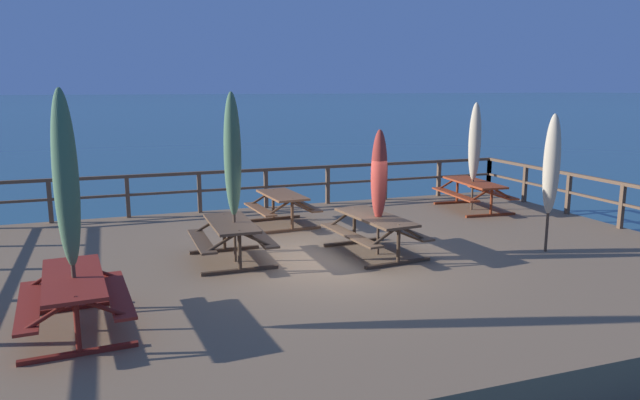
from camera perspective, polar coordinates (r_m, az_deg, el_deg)
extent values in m
plane|color=#2D5B6B|center=(11.74, 1.33, -8.54)|extent=(600.00, 600.00, 0.00)
cube|color=#846647|center=(11.64, 1.33, -7.07)|extent=(14.67, 10.56, 0.63)
cube|color=brown|center=(16.12, -5.25, 2.91)|extent=(14.37, 0.09, 0.08)
cube|color=brown|center=(16.19, -5.22, 1.25)|extent=(14.37, 0.07, 0.06)
cube|color=brown|center=(15.76, -24.52, -0.15)|extent=(0.10, 0.10, 1.05)
cube|color=brown|center=(15.70, -17.99, 0.27)|extent=(0.10, 0.10, 1.05)
cube|color=brown|center=(15.85, -11.50, 0.68)|extent=(0.10, 0.10, 1.05)
cube|color=brown|center=(16.20, -5.22, 1.07)|extent=(0.10, 0.10, 1.05)
cube|color=brown|center=(16.74, 0.74, 1.43)|extent=(0.10, 0.10, 1.05)
cube|color=brown|center=(17.44, 6.27, 1.75)|extent=(0.10, 0.10, 1.05)
cube|color=brown|center=(18.30, 11.34, 2.03)|extent=(0.10, 0.10, 1.05)
cube|color=brown|center=(19.28, 15.92, 2.27)|extent=(0.10, 0.10, 1.05)
cube|color=brown|center=(15.39, 27.17, 1.37)|extent=(0.09, 10.26, 0.08)
cube|color=brown|center=(15.46, 27.02, -0.36)|extent=(0.07, 10.26, 0.06)
cube|color=brown|center=(15.47, 27.00, -0.55)|extent=(0.10, 0.10, 1.05)
cube|color=brown|center=(16.66, 22.75, 0.54)|extent=(0.10, 0.10, 1.05)
cube|color=brown|center=(17.94, 19.09, 1.47)|extent=(0.10, 0.10, 1.05)
cube|color=brown|center=(19.28, 15.92, 2.27)|extent=(0.10, 0.10, 1.05)
cube|color=maroon|center=(8.67, -22.65, -6.96)|extent=(0.90, 2.10, 0.05)
cube|color=maroon|center=(8.78, -18.82, -8.53)|extent=(0.42, 2.06, 0.04)
cube|color=maroon|center=(8.78, -26.20, -9.10)|extent=(0.42, 2.06, 0.04)
cube|color=maroon|center=(8.12, -22.11, -13.48)|extent=(1.40, 0.18, 0.06)
cylinder|color=maroon|center=(7.99, -22.29, -11.25)|extent=(0.07, 0.07, 0.74)
cylinder|color=maroon|center=(7.92, -20.36, -9.61)|extent=(0.63, 0.10, 0.37)
cylinder|color=maroon|center=(7.92, -24.45, -9.92)|extent=(0.63, 0.10, 0.37)
cube|color=maroon|center=(9.69, -22.48, -9.51)|extent=(1.40, 0.18, 0.06)
cylinder|color=maroon|center=(9.59, -22.63, -7.60)|extent=(0.07, 0.07, 0.74)
cylinder|color=maroon|center=(9.53, -21.04, -6.21)|extent=(0.63, 0.10, 0.37)
cylinder|color=maroon|center=(9.52, -24.42, -6.47)|extent=(0.63, 0.10, 0.37)
cube|color=brown|center=(11.71, 5.33, -1.65)|extent=(0.96, 2.13, 0.05)
cube|color=brown|center=(12.07, 7.60, -2.78)|extent=(0.48, 2.08, 0.04)
cube|color=brown|center=(11.51, 2.90, -3.37)|extent=(0.48, 2.08, 0.04)
cube|color=#432F1F|center=(11.19, 7.50, -6.05)|extent=(1.40, 0.21, 0.06)
cylinder|color=#432F1F|center=(11.10, 7.54, -4.37)|extent=(0.07, 0.07, 0.74)
cylinder|color=#432F1F|center=(11.20, 8.78, -3.11)|extent=(0.63, 0.12, 0.37)
cylinder|color=#432F1F|center=(10.90, 6.33, -3.43)|extent=(0.63, 0.12, 0.37)
cube|color=#432F1F|center=(12.60, 3.30, -4.05)|extent=(1.40, 0.21, 0.06)
cylinder|color=#432F1F|center=(12.52, 3.31, -2.54)|extent=(0.07, 0.07, 0.74)
cylinder|color=#432F1F|center=(12.60, 4.44, -1.44)|extent=(0.63, 0.12, 0.37)
cylinder|color=#432F1F|center=(12.34, 2.18, -1.68)|extent=(0.63, 0.12, 0.37)
cube|color=brown|center=(11.28, -8.56, -2.21)|extent=(0.76, 1.82, 0.05)
cube|color=brown|center=(11.47, -5.77, -3.47)|extent=(0.28, 1.82, 0.04)
cube|color=brown|center=(11.26, -11.31, -3.90)|extent=(0.28, 1.82, 0.04)
cube|color=#432F1F|center=(10.77, -7.68, -6.73)|extent=(1.40, 0.08, 0.06)
cylinder|color=#432F1F|center=(10.68, -7.72, -4.99)|extent=(0.07, 0.07, 0.74)
cylinder|color=#432F1F|center=(10.68, -6.28, -3.73)|extent=(0.63, 0.06, 0.37)
cylinder|color=#432F1F|center=(10.57, -9.24, -3.96)|extent=(0.63, 0.06, 0.37)
cube|color=#432F1F|center=(12.15, -9.14, -4.74)|extent=(1.40, 0.08, 0.06)
cylinder|color=#432F1F|center=(12.06, -9.19, -3.18)|extent=(0.07, 0.07, 0.74)
cylinder|color=#432F1F|center=(12.06, -7.92, -2.07)|extent=(0.63, 0.06, 0.37)
cylinder|color=#432F1F|center=(11.97, -10.54, -2.26)|extent=(0.63, 0.06, 0.37)
cube|color=#993819|center=(16.42, 14.58, 1.65)|extent=(0.93, 2.21, 0.05)
cube|color=#993819|center=(16.75, 16.19, 0.71)|extent=(0.45, 2.17, 0.04)
cube|color=#993819|center=(16.20, 12.81, 0.53)|extent=(0.45, 2.17, 0.04)
cube|color=maroon|center=(15.79, 16.07, -1.40)|extent=(1.40, 0.19, 0.06)
cylinder|color=maroon|center=(15.72, 16.13, -0.19)|extent=(0.07, 0.07, 0.74)
cylinder|color=maroon|center=(15.83, 17.04, 0.64)|extent=(0.63, 0.11, 0.37)
cylinder|color=maroon|center=(15.54, 15.29, 0.55)|extent=(0.63, 0.11, 0.37)
cube|color=maroon|center=(17.31, 13.00, -0.20)|extent=(1.40, 0.19, 0.06)
cylinder|color=maroon|center=(17.25, 13.05, 0.91)|extent=(0.07, 0.07, 0.74)
cylinder|color=maroon|center=(17.35, 13.89, 1.66)|extent=(0.63, 0.11, 0.37)
cylinder|color=maroon|center=(17.08, 12.25, 1.59)|extent=(0.63, 0.11, 0.37)
cube|color=brown|center=(14.08, -3.66, 0.49)|extent=(0.88, 1.71, 0.05)
cube|color=brown|center=(14.33, -1.55, -0.52)|extent=(0.40, 1.67, 0.04)
cube|color=brown|center=(13.95, -5.80, -0.89)|extent=(0.40, 1.67, 0.04)
cube|color=brown|center=(13.63, -2.68, -2.89)|extent=(1.40, 0.18, 0.06)
cylinder|color=brown|center=(13.55, -2.69, -1.49)|extent=(0.07, 0.07, 0.74)
cylinder|color=brown|center=(13.61, -1.60, -0.49)|extent=(0.63, 0.10, 0.37)
cylinder|color=brown|center=(13.41, -3.81, -0.68)|extent=(0.63, 0.10, 0.37)
cube|color=brown|center=(14.81, -4.50, -1.80)|extent=(1.40, 0.18, 0.06)
cylinder|color=brown|center=(14.74, -4.52, -0.51)|extent=(0.07, 0.07, 0.74)
cylinder|color=brown|center=(14.80, -3.51, 0.41)|extent=(0.63, 0.10, 0.37)
cylinder|color=brown|center=(14.61, -5.57, 0.25)|extent=(0.63, 0.10, 0.37)
cylinder|color=#4C3828|center=(8.42, -22.95, -1.82)|extent=(0.06, 0.06, 3.09)
ellipsoid|color=#4C704C|center=(8.33, -23.23, 1.85)|extent=(0.32, 0.32, 2.35)
cylinder|color=#2D432D|center=(8.36, -23.14, 0.66)|extent=(0.21, 0.21, 0.05)
cone|color=#4C3828|center=(8.25, -23.79, 9.19)|extent=(0.10, 0.10, 0.14)
cylinder|color=#4C3828|center=(11.58, 5.66, 0.35)|extent=(0.06, 0.06, 2.33)
ellipsoid|color=#A33328|center=(11.51, 5.70, 2.37)|extent=(0.32, 0.32, 1.77)
cylinder|color=maroon|center=(11.53, 5.69, 1.72)|extent=(0.21, 0.21, 0.05)
cone|color=#4C3828|center=(11.42, 5.78, 6.46)|extent=(0.10, 0.10, 0.14)
cylinder|color=#4C3828|center=(11.09, -8.33, 1.60)|extent=(0.06, 0.06, 3.01)
ellipsoid|color=#4C704C|center=(11.02, -8.41, 4.34)|extent=(0.32, 0.32, 2.29)
cylinder|color=#2D432D|center=(11.04, -8.38, 3.45)|extent=(0.21, 0.21, 0.05)
cone|color=#4C3828|center=(10.95, -8.56, 9.76)|extent=(0.10, 0.10, 0.14)
cylinder|color=#4C3828|center=(16.28, 14.57, 3.76)|extent=(0.06, 0.06, 2.71)
ellipsoid|color=#CCB793|center=(16.23, 14.65, 5.44)|extent=(0.32, 0.32, 2.06)
cylinder|color=#7A6E58|center=(16.25, 14.62, 4.90)|extent=(0.21, 0.21, 0.05)
cone|color=#4C3828|center=(16.18, 14.81, 8.78)|extent=(0.10, 0.10, 0.14)
cylinder|color=#4C3828|center=(12.57, 21.22, 1.13)|extent=(0.06, 0.06, 2.61)
ellipsoid|color=#CCB793|center=(12.50, 21.37, 3.21)|extent=(0.32, 0.32, 1.98)
cylinder|color=#7A6E58|center=(12.52, 21.32, 2.54)|extent=(0.21, 0.21, 0.05)
cone|color=#4C3828|center=(12.42, 21.66, 7.38)|extent=(0.10, 0.10, 0.14)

